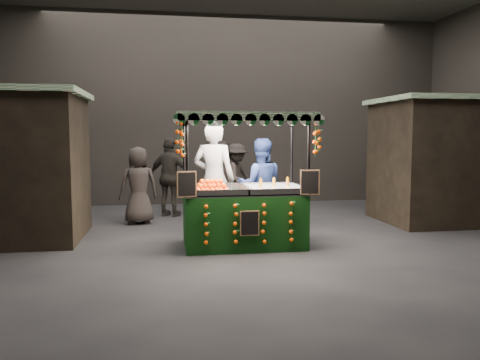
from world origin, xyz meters
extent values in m
plane|color=black|center=(0.00, 0.00, 0.00)|extent=(12.00, 12.00, 0.00)
cube|color=black|center=(0.00, 5.00, 2.50)|extent=(12.00, 0.10, 5.00)
cube|color=black|center=(0.00, -5.00, 2.50)|extent=(12.00, 0.10, 5.00)
cube|color=black|center=(4.40, 1.50, 1.25)|extent=(2.80, 2.00, 2.50)
cube|color=#104A1A|center=(4.40, 1.50, 2.55)|extent=(3.00, 2.20, 0.10)
cube|color=black|center=(-0.27, -0.11, 0.44)|extent=(1.94, 1.06, 0.88)
cube|color=#A9ACB0|center=(-0.27, -0.11, 0.90)|extent=(1.94, 1.06, 0.04)
cylinder|color=black|center=(-1.21, -0.62, 1.06)|extent=(0.04, 0.04, 2.11)
cylinder|color=black|center=(0.67, -0.62, 1.06)|extent=(0.04, 0.04, 2.11)
cylinder|color=black|center=(-1.21, 0.39, 1.06)|extent=(0.04, 0.04, 2.11)
cylinder|color=black|center=(0.67, 0.39, 1.06)|extent=(0.04, 0.04, 2.11)
cube|color=#104A1A|center=(-0.27, -0.11, 2.15)|extent=(2.16, 1.28, 0.07)
cube|color=silver|center=(0.26, -0.11, 0.95)|extent=(0.86, 0.95, 0.07)
cube|color=black|center=(-1.22, -0.67, 1.10)|extent=(0.30, 0.08, 0.39)
cube|color=black|center=(0.68, -0.67, 1.10)|extent=(0.30, 0.08, 0.39)
cube|color=black|center=(-0.27, -0.68, 0.48)|extent=(0.30, 0.02, 0.39)
imported|color=gray|center=(-0.67, 0.76, 1.04)|extent=(0.89, 0.74, 2.08)
imported|color=navy|center=(0.22, 0.93, 0.89)|extent=(0.93, 0.77, 1.77)
imported|color=#2E2A25|center=(-0.40, 2.68, 0.91)|extent=(0.79, 0.74, 1.82)
imported|color=#2B2523|center=(-0.39, 1.80, 0.86)|extent=(1.05, 1.03, 1.71)
imported|color=black|center=(-1.42, 3.05, 0.89)|extent=(1.13, 0.86, 1.78)
imported|color=black|center=(0.22, 3.94, 0.81)|extent=(1.21, 1.05, 1.62)
imported|color=#282220|center=(-2.08, 2.22, 0.80)|extent=(0.88, 0.68, 1.60)
camera|label=1|loc=(-1.55, -7.81, 1.83)|focal=35.93mm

